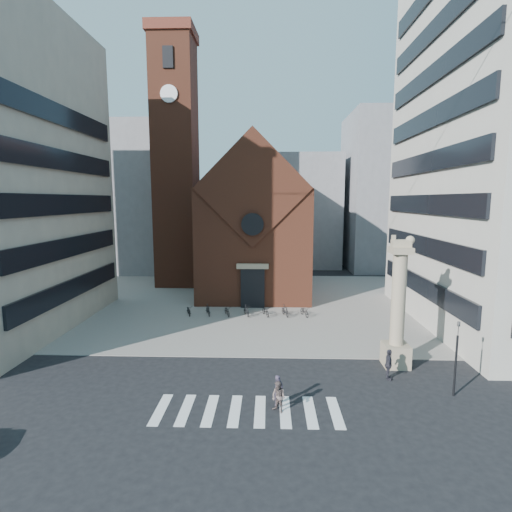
# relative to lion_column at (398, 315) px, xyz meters

# --- Properties ---
(ground) EXTENTS (120.00, 120.00, 0.00)m
(ground) POSITION_rel_lion_column_xyz_m (-10.01, -3.00, -3.46)
(ground) COLOR black
(ground) RESTS_ON ground
(piazza) EXTENTS (46.00, 30.00, 0.05)m
(piazza) POSITION_rel_lion_column_xyz_m (-10.01, 16.00, -3.43)
(piazza) COLOR gray
(piazza) RESTS_ON ground
(zebra_crossing) EXTENTS (10.20, 3.20, 0.01)m
(zebra_crossing) POSITION_rel_lion_column_xyz_m (-9.46, -6.00, -3.45)
(zebra_crossing) COLOR white
(zebra_crossing) RESTS_ON ground
(church) EXTENTS (12.00, 16.65, 18.00)m
(church) POSITION_rel_lion_column_xyz_m (-10.01, 22.04, 4.53)
(church) COLOR brown
(church) RESTS_ON ground
(campanile) EXTENTS (5.50, 5.50, 31.20)m
(campanile) POSITION_rel_lion_column_xyz_m (-20.01, 25.00, 12.28)
(campanile) COLOR brown
(campanile) RESTS_ON ground
(bg_block_left) EXTENTS (16.00, 14.00, 22.00)m
(bg_block_left) POSITION_rel_lion_column_xyz_m (-30.01, 37.00, 7.54)
(bg_block_left) COLOR gray
(bg_block_left) RESTS_ON ground
(bg_block_mid) EXTENTS (14.00, 12.00, 18.00)m
(bg_block_mid) POSITION_rel_lion_column_xyz_m (-4.01, 42.00, 5.54)
(bg_block_mid) COLOR gray
(bg_block_mid) RESTS_ON ground
(bg_block_right) EXTENTS (16.00, 14.00, 24.00)m
(bg_block_right) POSITION_rel_lion_column_xyz_m (11.99, 39.00, 8.54)
(bg_block_right) COLOR gray
(bg_block_right) RESTS_ON ground
(lion_column) EXTENTS (1.63, 1.60, 8.68)m
(lion_column) POSITION_rel_lion_column_xyz_m (0.00, 0.00, 0.00)
(lion_column) COLOR tan
(lion_column) RESTS_ON ground
(traffic_light) EXTENTS (0.13, 0.16, 4.30)m
(traffic_light) POSITION_rel_lion_column_xyz_m (1.99, -4.00, -1.17)
(traffic_light) COLOR black
(traffic_light) RESTS_ON ground
(pedestrian_0) EXTENTS (0.70, 0.69, 1.63)m
(pedestrian_0) POSITION_rel_lion_column_xyz_m (-7.84, -5.30, -2.64)
(pedestrian_0) COLOR #352D3E
(pedestrian_0) RESTS_ON ground
(pedestrian_1) EXTENTS (1.01, 0.99, 1.64)m
(pedestrian_1) POSITION_rel_lion_column_xyz_m (-7.85, -6.05, -2.64)
(pedestrian_1) COLOR #60504D
(pedestrian_1) RESTS_ON ground
(pedestrian_2) EXTENTS (0.69, 1.19, 1.90)m
(pedestrian_2) POSITION_rel_lion_column_xyz_m (-1.08, -2.06, -2.51)
(pedestrian_2) COLOR #2B2A32
(pedestrian_2) RESTS_ON ground
(scooter_0) EXTENTS (1.15, 1.85, 0.92)m
(scooter_0) POSITION_rel_lion_column_xyz_m (-15.94, 11.03, -2.95)
(scooter_0) COLOR black
(scooter_0) RESTS_ON piazza
(scooter_1) EXTENTS (1.01, 1.76, 1.02)m
(scooter_1) POSITION_rel_lion_column_xyz_m (-14.12, 11.03, -2.90)
(scooter_1) COLOR black
(scooter_1) RESTS_ON piazza
(scooter_2) EXTENTS (1.15, 1.85, 0.92)m
(scooter_2) POSITION_rel_lion_column_xyz_m (-12.30, 11.03, -2.95)
(scooter_2) COLOR black
(scooter_2) RESTS_ON piazza
(scooter_3) EXTENTS (1.01, 1.76, 1.02)m
(scooter_3) POSITION_rel_lion_column_xyz_m (-10.48, 11.03, -2.90)
(scooter_3) COLOR black
(scooter_3) RESTS_ON piazza
(scooter_4) EXTENTS (1.15, 1.85, 0.92)m
(scooter_4) POSITION_rel_lion_column_xyz_m (-8.66, 11.03, -2.95)
(scooter_4) COLOR black
(scooter_4) RESTS_ON piazza
(scooter_5) EXTENTS (1.01, 1.76, 1.02)m
(scooter_5) POSITION_rel_lion_column_xyz_m (-6.84, 11.03, -2.90)
(scooter_5) COLOR black
(scooter_5) RESTS_ON piazza
(scooter_6) EXTENTS (1.15, 1.85, 0.92)m
(scooter_6) POSITION_rel_lion_column_xyz_m (-5.02, 11.03, -2.95)
(scooter_6) COLOR black
(scooter_6) RESTS_ON piazza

